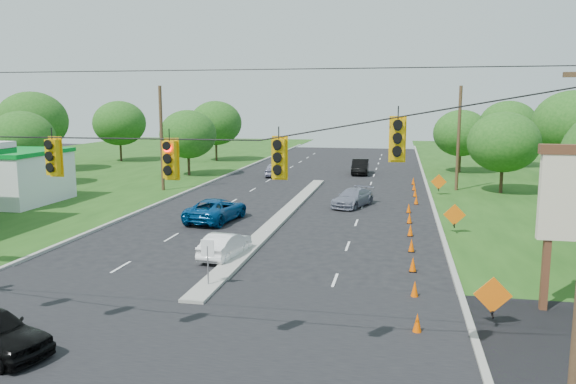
# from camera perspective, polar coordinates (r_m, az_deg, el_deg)

# --- Properties ---
(ground) EXTENTS (160.00, 160.00, 0.00)m
(ground) POSITION_cam_1_polar(r_m,az_deg,el_deg) (18.53, -14.44, -15.34)
(ground) COLOR black
(ground) RESTS_ON ground
(cross_street) EXTENTS (160.00, 14.00, 0.02)m
(cross_street) POSITION_cam_1_polar(r_m,az_deg,el_deg) (18.53, -14.44, -15.34)
(cross_street) COLOR black
(cross_street) RESTS_ON ground
(curb_left) EXTENTS (0.25, 110.00, 0.16)m
(curb_left) POSITION_cam_1_polar(r_m,az_deg,el_deg) (49.05, -9.98, 0.04)
(curb_left) COLOR gray
(curb_left) RESTS_ON ground
(curb_right) EXTENTS (0.25, 110.00, 0.16)m
(curb_right) POSITION_cam_1_polar(r_m,az_deg,el_deg) (45.83, 14.29, -0.73)
(curb_right) COLOR gray
(curb_right) RESTS_ON ground
(median) EXTENTS (1.00, 34.00, 0.18)m
(median) POSITION_cam_1_polar(r_m,az_deg,el_deg) (37.68, -0.54, -2.53)
(median) COLOR gray
(median) RESTS_ON ground
(median_sign) EXTENTS (0.55, 0.06, 2.05)m
(median_sign) POSITION_cam_1_polar(r_m,az_deg,el_deg) (23.26, -8.17, -6.25)
(median_sign) COLOR gray
(median_sign) RESTS_ON ground
(signal_span) EXTENTS (25.60, 0.32, 9.00)m
(signal_span) POSITION_cam_1_polar(r_m,az_deg,el_deg) (16.26, -16.81, -0.51)
(signal_span) COLOR #422D1C
(signal_span) RESTS_ON ground
(utility_pole_far_left) EXTENTS (0.28, 0.28, 9.00)m
(utility_pole_far_left) POSITION_cam_1_polar(r_m,az_deg,el_deg) (49.48, -12.72, 5.28)
(utility_pole_far_left) COLOR #422D1C
(utility_pole_far_left) RESTS_ON ground
(utility_pole_far_right) EXTENTS (0.28, 0.28, 9.00)m
(utility_pole_far_right) POSITION_cam_1_polar(r_m,az_deg,el_deg) (50.47, 16.94, 5.18)
(utility_pole_far_right) COLOR #422D1C
(utility_pole_far_right) RESTS_ON ground
(cone_0) EXTENTS (0.32, 0.32, 0.70)m
(cone_0) POSITION_cam_1_polar(r_m,az_deg,el_deg) (19.53, 12.99, -12.86)
(cone_0) COLOR #F15400
(cone_0) RESTS_ON ground
(cone_1) EXTENTS (0.32, 0.32, 0.70)m
(cone_1) POSITION_cam_1_polar(r_m,az_deg,el_deg) (22.81, 12.75, -9.61)
(cone_1) COLOR #F15400
(cone_1) RESTS_ON ground
(cone_2) EXTENTS (0.32, 0.32, 0.70)m
(cone_2) POSITION_cam_1_polar(r_m,az_deg,el_deg) (26.15, 12.57, -7.18)
(cone_2) COLOR #F15400
(cone_2) RESTS_ON ground
(cone_3) EXTENTS (0.32, 0.32, 0.70)m
(cone_3) POSITION_cam_1_polar(r_m,az_deg,el_deg) (29.53, 12.44, -5.30)
(cone_3) COLOR #F15400
(cone_3) RESTS_ON ground
(cone_4) EXTENTS (0.32, 0.32, 0.70)m
(cone_4) POSITION_cam_1_polar(r_m,az_deg,el_deg) (32.94, 12.33, -3.81)
(cone_4) COLOR #F15400
(cone_4) RESTS_ON ground
(cone_5) EXTENTS (0.32, 0.32, 0.70)m
(cone_5) POSITION_cam_1_polar(r_m,az_deg,el_deg) (36.36, 12.24, -2.60)
(cone_5) COLOR #F15400
(cone_5) RESTS_ON ground
(cone_6) EXTENTS (0.32, 0.32, 0.70)m
(cone_6) POSITION_cam_1_polar(r_m,az_deg,el_deg) (39.80, 12.17, -1.60)
(cone_6) COLOR #F15400
(cone_6) RESTS_ON ground
(cone_7) EXTENTS (0.32, 0.32, 0.70)m
(cone_7) POSITION_cam_1_polar(r_m,az_deg,el_deg) (43.26, 12.90, -0.78)
(cone_7) COLOR #F15400
(cone_7) RESTS_ON ground
(cone_8) EXTENTS (0.32, 0.32, 0.70)m
(cone_8) POSITION_cam_1_polar(r_m,az_deg,el_deg) (46.71, 12.79, -0.06)
(cone_8) COLOR #F15400
(cone_8) RESTS_ON ground
(cone_9) EXTENTS (0.32, 0.32, 0.70)m
(cone_9) POSITION_cam_1_polar(r_m,az_deg,el_deg) (50.17, 12.70, 0.56)
(cone_9) COLOR #F15400
(cone_9) RESTS_ON ground
(cone_10) EXTENTS (0.32, 0.32, 0.70)m
(cone_10) POSITION_cam_1_polar(r_m,az_deg,el_deg) (53.63, 12.61, 1.10)
(cone_10) COLOR #F15400
(cone_10) RESTS_ON ground
(work_sign_0) EXTENTS (1.27, 0.58, 1.37)m
(work_sign_0) POSITION_cam_1_polar(r_m,az_deg,el_deg) (20.45, 20.08, -9.96)
(work_sign_0) COLOR black
(work_sign_0) RESTS_ON ground
(work_sign_1) EXTENTS (1.27, 0.58, 1.37)m
(work_sign_1) POSITION_cam_1_polar(r_m,az_deg,el_deg) (33.91, 16.55, -2.33)
(work_sign_1) COLOR black
(work_sign_1) RESTS_ON ground
(work_sign_2) EXTENTS (1.27, 0.58, 1.37)m
(work_sign_2) POSITION_cam_1_polar(r_m,az_deg,el_deg) (47.68, 15.06, 0.94)
(work_sign_2) COLOR black
(work_sign_2) RESTS_ON ground
(tree_2) EXTENTS (5.88, 5.88, 6.86)m
(tree_2) POSITION_cam_1_polar(r_m,az_deg,el_deg) (56.33, -25.42, 4.90)
(tree_2) COLOR black
(tree_2) RESTS_ON ground
(tree_3) EXTENTS (7.56, 7.56, 8.82)m
(tree_3) POSITION_cam_1_polar(r_m,az_deg,el_deg) (67.88, -24.55, 6.56)
(tree_3) COLOR black
(tree_3) RESTS_ON ground
(tree_4) EXTENTS (6.72, 6.72, 7.84)m
(tree_4) POSITION_cam_1_polar(r_m,az_deg,el_deg) (76.01, -16.75, 6.71)
(tree_4) COLOR black
(tree_4) RESTS_ON ground
(tree_5) EXTENTS (5.88, 5.88, 6.86)m
(tree_5) POSITION_cam_1_polar(r_m,az_deg,el_deg) (59.28, -10.12, 5.79)
(tree_5) COLOR black
(tree_5) RESTS_ON ground
(tree_6) EXTENTS (6.72, 6.72, 7.84)m
(tree_6) POSITION_cam_1_polar(r_m,az_deg,el_deg) (74.03, -7.35, 6.96)
(tree_6) COLOR black
(tree_6) RESTS_ON ground
(tree_9) EXTENTS (5.88, 5.88, 6.86)m
(tree_9) POSITION_cam_1_polar(r_m,az_deg,el_deg) (49.95, 21.05, 4.75)
(tree_9) COLOR black
(tree_9) RESTS_ON ground
(tree_10) EXTENTS (7.56, 7.56, 8.82)m
(tree_10) POSITION_cam_1_polar(r_m,az_deg,el_deg) (61.41, 26.97, 6.22)
(tree_10) COLOR black
(tree_10) RESTS_ON ground
(tree_11) EXTENTS (6.72, 6.72, 7.84)m
(tree_11) POSITION_cam_1_polar(r_m,az_deg,el_deg) (71.27, 21.45, 6.33)
(tree_11) COLOR black
(tree_11) RESTS_ON ground
(tree_12) EXTENTS (5.88, 5.88, 6.86)m
(tree_12) POSITION_cam_1_polar(r_m,az_deg,el_deg) (63.54, 17.16, 5.74)
(tree_12) COLOR black
(tree_12) RESTS_ON ground
(white_sedan) EXTENTS (1.79, 3.95, 1.26)m
(white_sedan) POSITION_cam_1_polar(r_m,az_deg,el_deg) (27.94, -6.40, -5.37)
(white_sedan) COLOR white
(white_sedan) RESTS_ON ground
(blue_pickup) EXTENTS (3.18, 5.67, 1.50)m
(blue_pickup) POSITION_cam_1_polar(r_m,az_deg,el_deg) (36.47, -7.29, -1.79)
(blue_pickup) COLOR navy
(blue_pickup) RESTS_ON ground
(silver_car_far) EXTENTS (3.26, 4.91, 1.32)m
(silver_car_far) POSITION_cam_1_polar(r_m,az_deg,el_deg) (41.52, 6.59, -0.58)
(silver_car_far) COLOR slate
(silver_car_far) RESTS_ON ground
(silver_car_oncoming) EXTENTS (1.93, 4.28, 1.43)m
(silver_car_oncoming) POSITION_cam_1_polar(r_m,az_deg,el_deg) (58.33, -1.35, 2.30)
(silver_car_oncoming) COLOR #9291AB
(silver_car_oncoming) RESTS_ON ground
(dark_car_receding) EXTENTS (1.83, 4.94, 1.61)m
(dark_car_receding) POSITION_cam_1_polar(r_m,az_deg,el_deg) (60.53, 7.36, 2.57)
(dark_car_receding) COLOR black
(dark_car_receding) RESTS_ON ground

